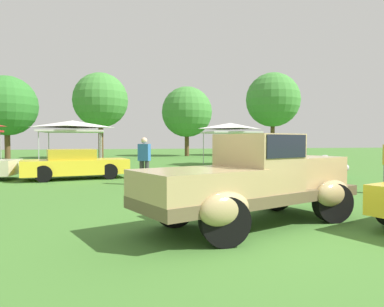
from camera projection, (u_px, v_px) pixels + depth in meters
name	position (u px, v px, depth m)	size (l,w,h in m)	color
ground_plane	(259.00, 227.00, 6.34)	(120.00, 120.00, 0.00)	#42752D
feature_pickup_truck	(254.00, 179.00, 6.46)	(4.73, 3.01, 1.70)	brown
show_car_yellow	(75.00, 164.00, 14.24)	(4.39, 2.46, 1.22)	yellow
show_car_teal	(283.00, 163.00, 15.25)	(4.66, 2.84, 1.22)	teal
spectator_by_row	(144.00, 159.00, 12.28)	(0.47, 0.41, 1.69)	#383838
canopy_tent_center_field	(73.00, 126.00, 19.50)	(3.37, 3.37, 2.71)	#B7B7BC
canopy_tent_right_field	(230.00, 127.00, 22.17)	(3.13, 3.13, 2.71)	#B7B7BC
treeline_far_left	(7.00, 106.00, 28.78)	(4.96, 4.96, 6.96)	brown
treeline_mid_left	(101.00, 100.00, 30.64)	(4.82, 4.82, 7.57)	brown
treeline_center	(187.00, 112.00, 35.28)	(5.13, 5.13, 7.07)	brown
treeline_mid_right	(273.00, 100.00, 36.23)	(5.65, 5.65, 8.67)	brown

